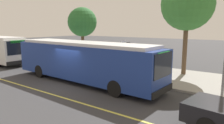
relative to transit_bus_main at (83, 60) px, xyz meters
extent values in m
plane|color=#38383A|center=(-0.23, -1.01, -1.62)|extent=(120.00, 120.00, 0.00)
cube|color=gray|center=(-0.23, 4.99, -1.54)|extent=(44.00, 6.40, 0.15)
cube|color=#E0D64C|center=(-0.23, -3.21, -1.61)|extent=(36.00, 0.14, 0.01)
cube|color=navy|center=(-0.02, -0.01, -0.07)|extent=(12.56, 3.00, 2.40)
cube|color=silver|center=(-0.02, -0.01, 1.23)|extent=(11.55, 2.71, 0.20)
cube|color=black|center=(6.23, -0.23, 0.36)|extent=(0.12, 2.17, 1.34)
cube|color=black|center=(0.03, 1.28, 0.22)|extent=(10.97, 0.44, 1.06)
cube|color=yellow|center=(0.03, 1.28, -1.05)|extent=(11.84, 0.46, 0.28)
cube|color=#26D83F|center=(6.24, -0.23, 0.95)|extent=(0.08, 1.40, 0.24)
cube|color=black|center=(6.25, -0.23, -1.09)|extent=(0.17, 2.50, 0.36)
cylinder|color=black|center=(3.89, 1.01, -1.12)|extent=(1.01, 0.32, 1.00)
cylinder|color=black|center=(3.81, -1.30, -1.12)|extent=(1.01, 0.32, 1.00)
cylinder|color=black|center=(-3.71, 1.28, -1.12)|extent=(1.01, 0.32, 1.00)
cylinder|color=black|center=(-3.80, -1.03, -1.12)|extent=(1.01, 0.32, 1.00)
cube|color=black|center=(-8.95, 0.19, 0.36)|extent=(0.07, 2.17, 1.34)
cube|color=black|center=(-14.02, 1.55, 0.22)|extent=(8.93, 0.18, 1.06)
cube|color=#197259|center=(-14.02, 1.56, -1.05)|extent=(9.64, 0.18, 0.28)
cube|color=#26D83F|center=(-8.95, 0.19, 0.95)|extent=(0.05, 1.40, 0.24)
cube|color=black|center=(-8.94, 0.19, -1.09)|extent=(0.12, 2.50, 0.36)
cylinder|color=black|center=(-10.88, 1.37, -1.12)|extent=(1.00, 0.30, 1.00)
cylinder|color=black|center=(9.35, -1.11, -1.24)|extent=(0.78, 0.34, 0.76)
cylinder|color=#333338|center=(0.30, 5.61, -0.27)|extent=(0.10, 0.10, 2.40)
cylinder|color=#333338|center=(0.30, 4.31, -0.27)|extent=(0.10, 0.10, 2.40)
cylinder|color=#333338|center=(-2.30, 5.61, -0.27)|extent=(0.10, 0.10, 2.40)
cylinder|color=#333338|center=(-2.30, 4.31, -0.27)|extent=(0.10, 0.10, 2.40)
cube|color=#333338|center=(-1.00, 4.96, 0.97)|extent=(2.90, 1.60, 0.08)
cube|color=#4C606B|center=(-1.00, 5.61, -0.27)|extent=(2.47, 0.04, 2.16)
cube|color=navy|center=(-2.30, 4.96, -0.32)|extent=(0.06, 1.11, 1.82)
cube|color=brown|center=(-1.23, 5.03, -1.02)|extent=(1.60, 0.44, 0.06)
cube|color=brown|center=(-1.23, 5.27, -0.74)|extent=(1.60, 0.05, 0.44)
cube|color=#333338|center=(-1.95, 5.03, -1.24)|extent=(0.08, 0.40, 0.45)
cube|color=#333338|center=(-0.51, 5.03, -1.24)|extent=(0.08, 0.40, 0.45)
cylinder|color=#333338|center=(1.67, 2.80, -0.07)|extent=(0.07, 0.07, 2.80)
cube|color=white|center=(1.67, 2.78, 1.03)|extent=(0.44, 0.03, 0.56)
cube|color=red|center=(1.67, 2.76, 1.03)|extent=(0.40, 0.01, 0.16)
cylinder|color=brown|center=(5.28, 6.39, 0.56)|extent=(0.36, 0.36, 4.06)
sphere|color=#387A33|center=(5.28, 6.39, 4.14)|extent=(4.13, 4.13, 4.13)
cylinder|color=brown|center=(-6.15, 6.33, 0.12)|extent=(0.36, 0.36, 3.17)
sphere|color=#28662D|center=(-6.15, 6.33, 2.92)|extent=(3.23, 3.23, 3.23)
camera|label=1|loc=(10.55, -10.78, 2.40)|focal=33.55mm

